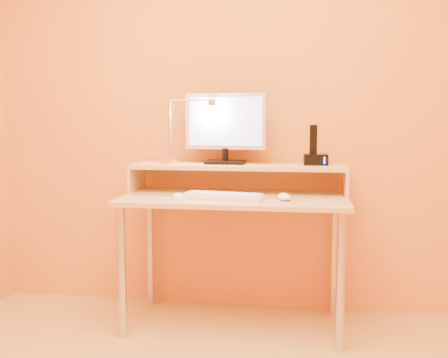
% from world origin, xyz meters
% --- Properties ---
extents(wall_back, '(3.00, 0.04, 2.50)m').
position_xyz_m(wall_back, '(0.00, 1.50, 1.25)').
color(wall_back, orange).
rests_on(wall_back, floor).
extents(desk_leg_fl, '(0.04, 0.04, 0.69)m').
position_xyz_m(desk_leg_fl, '(-0.55, 0.93, 0.35)').
color(desk_leg_fl, '#B8B8B9').
rests_on(desk_leg_fl, floor).
extents(desk_leg_fr, '(0.04, 0.04, 0.69)m').
position_xyz_m(desk_leg_fr, '(0.55, 0.93, 0.35)').
color(desk_leg_fr, '#B8B8B9').
rests_on(desk_leg_fr, floor).
extents(desk_leg_bl, '(0.04, 0.04, 0.69)m').
position_xyz_m(desk_leg_bl, '(-0.55, 1.43, 0.35)').
color(desk_leg_bl, '#B8B8B9').
rests_on(desk_leg_bl, floor).
extents(desk_leg_br, '(0.04, 0.04, 0.69)m').
position_xyz_m(desk_leg_br, '(0.55, 1.43, 0.35)').
color(desk_leg_br, '#B8B8B9').
rests_on(desk_leg_br, floor).
extents(desk_lower, '(1.20, 0.60, 0.02)m').
position_xyz_m(desk_lower, '(0.00, 1.18, 0.71)').
color(desk_lower, tan).
rests_on(desk_lower, floor).
extents(shelf_riser_left, '(0.02, 0.30, 0.14)m').
position_xyz_m(shelf_riser_left, '(-0.59, 1.33, 0.79)').
color(shelf_riser_left, tan).
rests_on(shelf_riser_left, desk_lower).
extents(shelf_riser_right, '(0.02, 0.30, 0.14)m').
position_xyz_m(shelf_riser_right, '(0.59, 1.33, 0.79)').
color(shelf_riser_right, tan).
rests_on(shelf_riser_right, desk_lower).
extents(desk_shelf, '(1.20, 0.30, 0.02)m').
position_xyz_m(desk_shelf, '(0.00, 1.33, 0.87)').
color(desk_shelf, tan).
rests_on(desk_shelf, desk_lower).
extents(monitor_foot, '(0.22, 0.16, 0.02)m').
position_xyz_m(monitor_foot, '(-0.07, 1.33, 0.89)').
color(monitor_foot, black).
rests_on(monitor_foot, desk_shelf).
extents(monitor_neck, '(0.04, 0.04, 0.07)m').
position_xyz_m(monitor_neck, '(-0.07, 1.33, 0.93)').
color(monitor_neck, black).
rests_on(monitor_neck, monitor_foot).
extents(monitor_panel, '(0.46, 0.08, 0.31)m').
position_xyz_m(monitor_panel, '(-0.07, 1.34, 1.12)').
color(monitor_panel, '#B2B1B8').
rests_on(monitor_panel, monitor_neck).
extents(monitor_back, '(0.41, 0.05, 0.27)m').
position_xyz_m(monitor_back, '(-0.07, 1.36, 1.12)').
color(monitor_back, black).
rests_on(monitor_back, monitor_panel).
extents(monitor_screen, '(0.41, 0.04, 0.27)m').
position_xyz_m(monitor_screen, '(-0.07, 1.32, 1.12)').
color(monitor_screen, '#A9BBFF').
rests_on(monitor_screen, monitor_panel).
extents(lamp_base, '(0.10, 0.10, 0.02)m').
position_xyz_m(lamp_base, '(-0.38, 1.30, 0.89)').
color(lamp_base, '#B8B8B9').
rests_on(lamp_base, desk_shelf).
extents(lamp_post, '(0.01, 0.01, 0.33)m').
position_xyz_m(lamp_post, '(-0.38, 1.30, 1.07)').
color(lamp_post, '#B8B8B9').
rests_on(lamp_post, lamp_base).
extents(lamp_arm, '(0.24, 0.01, 0.01)m').
position_xyz_m(lamp_arm, '(-0.26, 1.30, 1.24)').
color(lamp_arm, '#B8B8B9').
rests_on(lamp_arm, lamp_post).
extents(lamp_head, '(0.04, 0.04, 0.03)m').
position_xyz_m(lamp_head, '(-0.14, 1.30, 1.22)').
color(lamp_head, '#B8B8B9').
rests_on(lamp_head, lamp_arm).
extents(lamp_bulb, '(0.03, 0.03, 0.00)m').
position_xyz_m(lamp_bulb, '(-0.14, 1.30, 1.20)').
color(lamp_bulb, '#FFEAC6').
rests_on(lamp_bulb, lamp_head).
extents(phone_dock, '(0.13, 0.10, 0.06)m').
position_xyz_m(phone_dock, '(0.43, 1.33, 0.91)').
color(phone_dock, black).
rests_on(phone_dock, desk_shelf).
extents(phone_handset, '(0.04, 0.03, 0.16)m').
position_xyz_m(phone_handset, '(0.42, 1.33, 1.02)').
color(phone_handset, black).
rests_on(phone_handset, phone_dock).
extents(phone_led, '(0.01, 0.00, 0.04)m').
position_xyz_m(phone_led, '(0.48, 1.28, 0.91)').
color(phone_led, blue).
rests_on(phone_led, phone_dock).
extents(keyboard, '(0.43, 0.20, 0.02)m').
position_xyz_m(keyboard, '(-0.04, 1.07, 0.73)').
color(keyboard, silver).
rests_on(keyboard, desk_lower).
extents(mouse, '(0.09, 0.12, 0.04)m').
position_xyz_m(mouse, '(0.27, 1.07, 0.74)').
color(mouse, white).
rests_on(mouse, desk_lower).
extents(remote_control, '(0.09, 0.19, 0.02)m').
position_xyz_m(remote_control, '(-0.27, 1.01, 0.73)').
color(remote_control, silver).
rests_on(remote_control, desk_lower).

